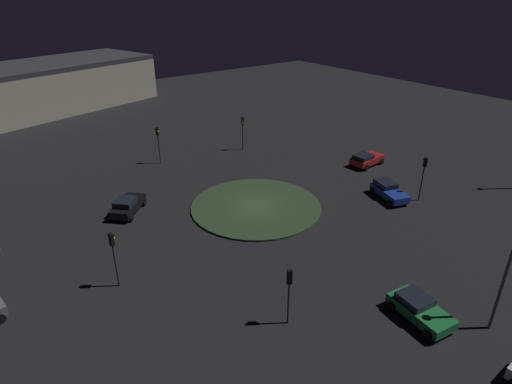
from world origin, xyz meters
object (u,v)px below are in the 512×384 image
car_blue (389,191)px  streetlamp_east (510,260)px  traffic_light_southeast (289,286)px  traffic_light_northwest (243,127)px  car_black (127,205)px  traffic_light_northeast (424,170)px  traffic_light_west (158,138)px  car_red (366,159)px  traffic_light_south (113,249)px  store_building (31,89)px  car_green (419,309)px

car_blue → streetlamp_east: streetlamp_east is taller
traffic_light_southeast → traffic_light_northwest: bearing=-0.6°
car_blue → car_black: (-11.89, -20.60, 0.01)m
traffic_light_northeast → traffic_light_west: bearing=-24.7°
car_red → streetlamp_east: (20.69, -13.85, 4.01)m
traffic_light_south → traffic_light_southeast: (9.36, 6.65, -0.18)m
traffic_light_south → store_building: store_building is taller
streetlamp_east → store_building: bearing=-171.2°
car_blue → traffic_light_northeast: 3.56m
traffic_light_northeast → traffic_light_northwest: bearing=-44.1°
car_green → traffic_light_south: (-13.80, -13.12, 2.18)m
traffic_light_west → streetlamp_east: 35.28m
car_red → traffic_light_northwest: (-12.26, -7.95, 2.14)m
traffic_light_west → store_building: bearing=-177.0°
car_red → traffic_light_northwest: 14.77m
traffic_light_south → traffic_light_northeast: bearing=-23.4°
store_building → car_black: bearing=73.0°
car_green → car_red: size_ratio=1.01×
car_green → traffic_light_west: 32.13m
car_blue → store_building: 55.58m
car_blue → traffic_light_southeast: bearing=-50.9°
car_black → traffic_light_southeast: traffic_light_southeast is taller
car_black → car_green: bearing=-113.5°
traffic_light_south → traffic_light_northwest: size_ratio=1.00×
car_black → car_red: size_ratio=1.01×
store_building → traffic_light_northeast: bearing=96.1°
car_blue → traffic_light_northeast: bearing=61.2°
traffic_light_northwest → traffic_light_southeast: size_ratio=1.07×
car_blue → car_green: (11.21, -11.83, -0.03)m
car_red → streetlamp_east: size_ratio=0.55×
car_green → car_red: car_red is taller
traffic_light_west → streetlamp_east: bearing=-1.9°
car_blue → store_building: (-51.99, -19.44, 2.86)m
car_black → traffic_light_west: bearing=6.0°
car_black → traffic_light_northeast: (13.91, 22.45, 2.27)m
car_blue → store_building: store_building is taller
car_red → traffic_light_southeast: traffic_light_southeast is taller
car_green → traffic_light_west: bearing=-169.3°
car_green → traffic_light_northwest: bearing=172.5°
car_blue → traffic_light_south: 25.18m
traffic_light_southeast → traffic_light_south: bearing=65.2°
car_blue → streetlamp_east: bearing=-14.2°
traffic_light_northwest → store_building: 36.96m
traffic_light_northwest → traffic_light_south: bearing=-22.2°
car_black → traffic_light_west: (-8.92, 7.42, 2.22)m
car_red → streetlamp_east: streetlamp_east is taller
traffic_light_west → streetlamp_east: (35.01, 3.98, 1.79)m
traffic_light_northwest → traffic_light_southeast: traffic_light_northwest is taller
car_green → traffic_light_northeast: (-9.19, 13.68, 2.30)m
car_green → traffic_light_northwest: traffic_light_northwest is taller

